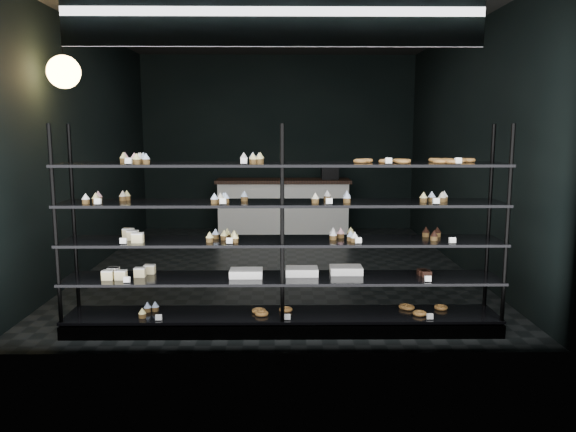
{
  "coord_description": "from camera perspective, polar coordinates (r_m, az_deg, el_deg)",
  "views": [
    {
      "loc": [
        0.07,
        -7.48,
        1.86
      ],
      "look_at": [
        0.13,
        -1.9,
        1.0
      ],
      "focal_mm": 35.0,
      "sensor_mm": 36.0,
      "label": 1
    }
  ],
  "objects": [
    {
      "name": "room",
      "position": [
        7.48,
        -1.13,
        6.8
      ],
      "size": [
        5.01,
        6.01,
        3.2
      ],
      "color": "black",
      "rests_on": "ground"
    },
    {
      "name": "display_shelf",
      "position": [
        5.18,
        -0.85,
        -4.96
      ],
      "size": [
        4.0,
        0.5,
        1.91
      ],
      "color": "black",
      "rests_on": "room"
    },
    {
      "name": "signage",
      "position": [
        4.64,
        -1.51,
        19.86
      ],
      "size": [
        3.3,
        0.05,
        0.5
      ],
      "color": "#0D2042",
      "rests_on": "room"
    },
    {
      "name": "pendant_lamp",
      "position": [
        6.44,
        -21.83,
        13.44
      ],
      "size": [
        0.34,
        0.34,
        0.9
      ],
      "color": "black",
      "rests_on": "room"
    },
    {
      "name": "service_counter",
      "position": [
        10.07,
        -0.41,
        1.05
      ],
      "size": [
        2.38,
        0.65,
        1.23
      ],
      "color": "white",
      "rests_on": "room"
    }
  ]
}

